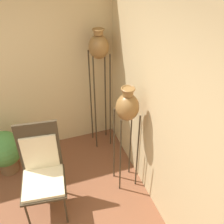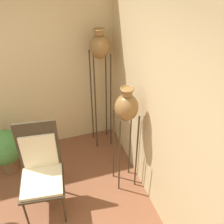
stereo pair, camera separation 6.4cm
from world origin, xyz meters
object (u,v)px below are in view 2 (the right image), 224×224
Objects in this scene: chair at (41,167)px; potted_plant at (5,149)px; vase_stand_medium at (126,110)px; vase_stand_tall at (100,51)px.

potted_plant is (-0.47, 0.78, -0.27)m from chair.
vase_stand_medium reaches higher than potted_plant.
vase_stand_tall is 2.83× the size of potted_plant.
vase_stand_medium is (0.05, -0.92, -0.37)m from vase_stand_tall.
vase_stand_medium is 2.25× the size of potted_plant.
vase_stand_tall reaches higher than chair.
vase_stand_tall is at bearing 6.81° from potted_plant.
chair is at bearing -178.22° from vase_stand_medium.
vase_stand_medium is 1.21m from chair.
potted_plant is (-1.48, -0.18, -1.20)m from vase_stand_tall.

